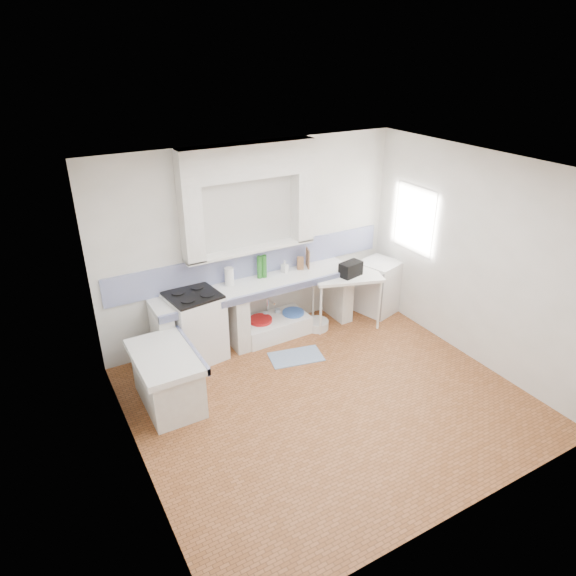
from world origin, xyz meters
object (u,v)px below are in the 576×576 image
sink (274,327)px  fridge (378,287)px  side_table (346,300)px  stove (196,327)px

sink → fridge: 1.84m
sink → side_table: bearing=-14.9°
stove → fridge: 3.02m
stove → side_table: 2.32m
fridge → side_table: bearing=172.7°
stove → sink: 1.26m
side_table → fridge: fridge is taller
stove → sink: bearing=-7.1°
sink → side_table: side_table is taller
sink → fridge: fridge is taller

